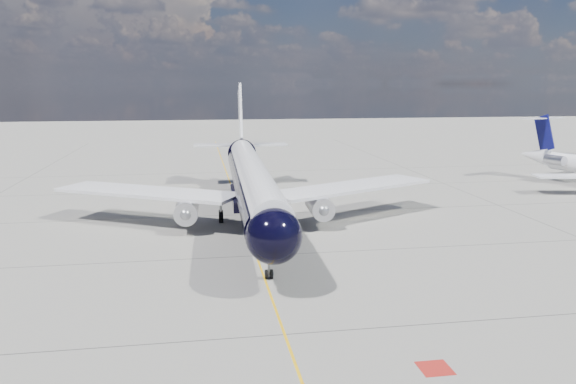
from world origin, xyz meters
name	(u,v)px	position (x,y,z in m)	size (l,w,h in m)	color
ground	(238,205)	(0.00, 30.00, 0.00)	(320.00, 320.00, 0.00)	gray
taxiway_centerline	(242,215)	(0.00, 25.00, 0.00)	(0.16, 160.00, 0.01)	#EFAD0C
red_marking	(435,368)	(6.80, -10.00, 0.00)	(1.60, 1.60, 0.01)	maroon
main_airliner	(252,179)	(0.85, 22.06, 4.37)	(40.05, 48.71, 14.08)	black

